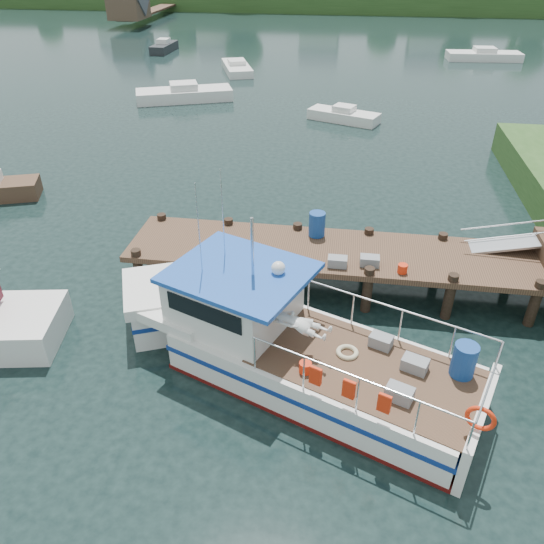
# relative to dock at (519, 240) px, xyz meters

# --- Properties ---
(ground_plane) EXTENTS (160.00, 160.00, 0.00)m
(ground_plane) POSITION_rel_dock_xyz_m (-6.51, -0.01, -2.24)
(ground_plane) COLOR black
(dock) EXTENTS (16.60, 3.00, 4.78)m
(dock) POSITION_rel_dock_xyz_m (0.00, 0.00, 0.00)
(dock) COLOR #493222
(dock) RESTS_ON ground
(lobster_boat) EXTENTS (10.73, 6.45, 5.31)m
(lobster_boat) POSITION_rel_dock_xyz_m (-6.93, -4.37, -1.28)
(lobster_boat) COLOR silver
(lobster_boat) RESTS_ON ground
(moored_far) EXTENTS (6.95, 2.77, 1.16)m
(moored_far) POSITION_rel_dock_xyz_m (6.62, 40.71, -1.81)
(moored_far) COLOR silver
(moored_far) RESTS_ON ground
(moored_a) EXTENTS (7.14, 4.61, 1.25)m
(moored_a) POSITION_rel_dock_xyz_m (-17.49, 22.47, -1.78)
(moored_a) COLOR silver
(moored_a) RESTS_ON ground
(moored_b) EXTENTS (4.78, 3.10, 1.00)m
(moored_b) POSITION_rel_dock_xyz_m (-5.92, 19.10, -1.87)
(moored_b) COLOR silver
(moored_b) RESTS_ON ground
(moored_d) EXTENTS (3.87, 6.24, 1.00)m
(moored_d) POSITION_rel_dock_xyz_m (-15.64, 32.24, -1.87)
(moored_d) COLOR silver
(moored_d) RESTS_ON ground
(moored_e) EXTENTS (1.67, 4.58, 1.25)m
(moored_e) POSITION_rel_dock_xyz_m (-24.88, 40.29, -1.78)
(moored_e) COLOR black
(moored_e) RESTS_ON ground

